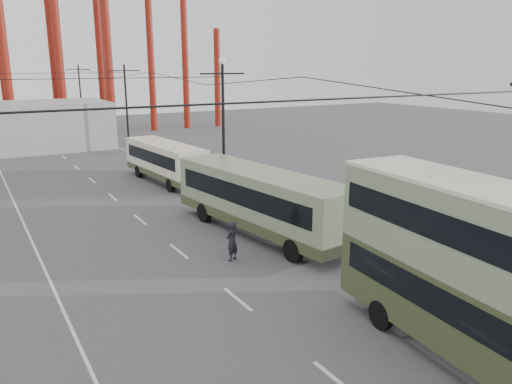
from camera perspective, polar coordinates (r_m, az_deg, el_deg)
ground at (r=17.35m, az=7.54°, el=-16.38°), size 160.00×160.00×0.00m
road_markings at (r=33.63m, az=-14.81°, el=-1.40°), size 12.52×120.00×0.01m
lamp_post_mid at (r=33.46m, az=-3.75°, el=7.13°), size 3.20×0.44×9.32m
lamp_post_far at (r=53.91m, az=-14.57°, el=9.41°), size 3.20×0.44×9.32m
lamp_post_distant at (r=75.24m, az=-19.41°, el=10.32°), size 3.20×0.44×9.32m
double_decker_bus at (r=16.01m, az=24.53°, el=-8.01°), size 3.52×10.48×5.52m
single_decker_green at (r=26.45m, az=0.45°, el=-0.80°), size 4.25×12.39×3.43m
single_decker_cream at (r=39.21m, az=-10.36°, el=3.59°), size 3.21×9.90×3.03m
pedestrian at (r=23.16m, az=-2.77°, el=-5.59°), size 0.83×0.73×1.91m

